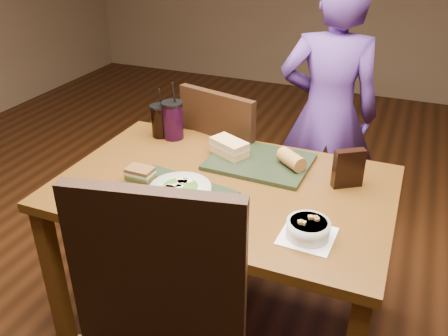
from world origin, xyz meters
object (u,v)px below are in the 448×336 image
(chair_far, at_px, (225,166))
(sandwich_near, at_px, (140,174))
(cup_berry, at_px, (173,120))
(diner, at_px, (328,115))
(sandwich_far, at_px, (229,147))
(tray_near, at_px, (170,197))
(baguette_near, at_px, (186,213))
(tray_far, at_px, (259,162))
(dining_table, at_px, (224,203))
(cup_cola, at_px, (160,121))
(chip_bag, at_px, (348,168))
(baguette_far, at_px, (291,159))
(soup_bowl, at_px, (308,229))
(salad_bowl, at_px, (181,193))

(chair_far, bearing_deg, sandwich_near, -98.77)
(cup_berry, bearing_deg, diner, 45.06)
(sandwich_far, bearing_deg, cup_berry, 163.96)
(tray_near, relative_size, baguette_near, 3.17)
(chair_far, bearing_deg, tray_far, -46.51)
(dining_table, xyz_separation_m, cup_cola, (-0.45, 0.31, 0.17))
(cup_cola, height_order, chip_bag, cup_cola)
(tray_far, relative_size, sandwich_near, 3.96)
(sandwich_far, distance_m, baguette_far, 0.28)
(sandwich_near, distance_m, cup_cola, 0.45)
(soup_bowl, xyz_separation_m, sandwich_far, (-0.45, 0.44, 0.02))
(chair_far, height_order, cup_berry, cup_berry)
(diner, bearing_deg, cup_berry, 34.49)
(cup_berry, bearing_deg, chip_bag, -9.78)
(baguette_far, bearing_deg, chair_far, 144.13)
(baguette_far, bearing_deg, cup_cola, 171.71)
(soup_bowl, distance_m, baguette_far, 0.46)
(dining_table, xyz_separation_m, chip_bag, (0.45, 0.17, 0.17))
(chair_far, relative_size, tray_near, 2.30)
(cup_berry, bearing_deg, tray_far, -11.71)
(diner, relative_size, sandwich_near, 13.81)
(sandwich_near, bearing_deg, salad_bowl, -21.44)
(dining_table, height_order, salad_bowl, salad_bowl)
(chair_far, bearing_deg, tray_near, -84.53)
(tray_far, height_order, chip_bag, chip_bag)
(baguette_near, bearing_deg, chair_far, 103.42)
(sandwich_near, xyz_separation_m, chip_bag, (0.75, 0.29, 0.03))
(salad_bowl, height_order, sandwich_far, salad_bowl)
(tray_far, bearing_deg, baguette_far, -2.65)
(tray_near, relative_size, sandwich_near, 3.96)
(soup_bowl, bearing_deg, chair_far, 129.18)
(baguette_far, bearing_deg, diner, 89.06)
(soup_bowl, height_order, baguette_far, baguette_far)
(tray_far, xyz_separation_m, baguette_far, (0.14, -0.01, 0.04))
(chair_far, height_order, cup_cola, cup_cola)
(tray_far, distance_m, baguette_far, 0.14)
(salad_bowl, relative_size, cup_cola, 0.92)
(tray_far, relative_size, sandwich_far, 2.26)
(tray_near, relative_size, chip_bag, 2.71)
(cup_berry, bearing_deg, cup_cola, -175.76)
(chair_far, bearing_deg, chip_bag, -27.81)
(chair_far, distance_m, baguette_near, 0.89)
(baguette_near, relative_size, cup_cola, 0.55)
(diner, relative_size, soup_bowl, 8.10)
(diner, height_order, tray_near, diner)
(chair_far, bearing_deg, salad_bowl, -80.21)
(soup_bowl, xyz_separation_m, cup_cola, (-0.84, 0.52, 0.05))
(dining_table, relative_size, tray_near, 3.10)
(soup_bowl, height_order, chip_bag, chip_bag)
(baguette_near, relative_size, baguette_far, 1.03)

